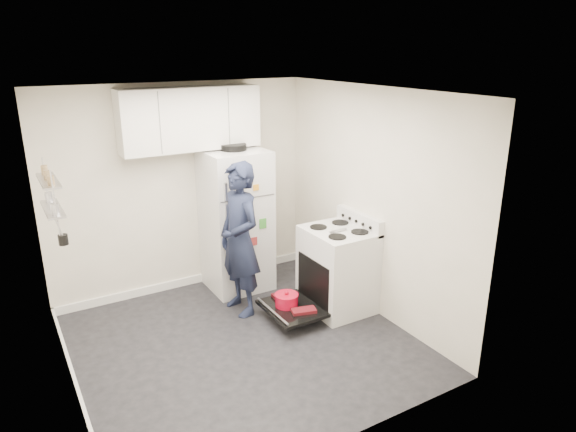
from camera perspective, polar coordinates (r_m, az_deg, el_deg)
room at (r=4.87m, az=-5.88°, el=-1.79°), size 3.21×3.21×2.51m
electric_range at (r=5.86m, az=5.42°, el=-6.01°), size 0.66×0.76×1.10m
open_oven_door at (r=5.71m, az=0.22°, el=-9.84°), size 0.55×0.70×0.21m
refrigerator at (r=6.26m, az=-5.79°, el=-0.44°), size 0.72×0.74×1.80m
upper_cabinets at (r=5.98m, az=-10.81°, el=10.57°), size 1.60×0.33×0.70m
wall_shelf_rack at (r=4.80m, az=-24.85°, el=2.12°), size 0.14×0.60×0.61m
person at (r=5.65m, az=-5.39°, el=-2.62°), size 0.47×0.66×1.73m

